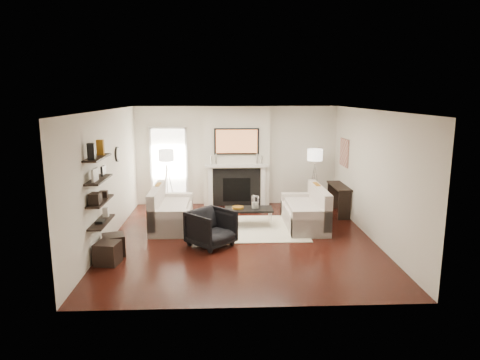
{
  "coord_description": "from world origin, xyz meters",
  "views": [
    {
      "loc": [
        -0.39,
        -8.66,
        3.01
      ],
      "look_at": [
        0.0,
        0.6,
        1.15
      ],
      "focal_mm": 32.0,
      "sensor_mm": 36.0,
      "label": 1
    }
  ],
  "objects_px": {
    "coffee_table": "(249,209)",
    "lamp_left_shade": "(166,155)",
    "loveseat_left_base": "(172,217)",
    "lamp_right_shade": "(315,155)",
    "armchair": "(211,226)",
    "ottoman_near": "(114,245)",
    "loveseat_right_base": "(304,217)"
  },
  "relations": [
    {
      "from": "loveseat_right_base",
      "to": "loveseat_left_base",
      "type": "bearing_deg",
      "value": 177.68
    },
    {
      "from": "armchair",
      "to": "lamp_left_shade",
      "type": "distance_m",
      "value": 3.29
    },
    {
      "from": "loveseat_right_base",
      "to": "lamp_right_shade",
      "type": "height_order",
      "value": "lamp_right_shade"
    },
    {
      "from": "loveseat_right_base",
      "to": "lamp_left_shade",
      "type": "height_order",
      "value": "lamp_left_shade"
    },
    {
      "from": "armchair",
      "to": "lamp_left_shade",
      "type": "relative_size",
      "value": 2.02
    },
    {
      "from": "armchair",
      "to": "ottoman_near",
      "type": "bearing_deg",
      "value": 148.07
    },
    {
      "from": "loveseat_right_base",
      "to": "armchair",
      "type": "distance_m",
      "value": 2.45
    },
    {
      "from": "loveseat_left_base",
      "to": "armchair",
      "type": "distance_m",
      "value": 1.65
    },
    {
      "from": "loveseat_left_base",
      "to": "lamp_right_shade",
      "type": "height_order",
      "value": "lamp_right_shade"
    },
    {
      "from": "loveseat_left_base",
      "to": "lamp_left_shade",
      "type": "height_order",
      "value": "lamp_left_shade"
    },
    {
      "from": "loveseat_left_base",
      "to": "coffee_table",
      "type": "xyz_separation_m",
      "value": [
        1.78,
        -0.05,
        0.19
      ]
    },
    {
      "from": "armchair",
      "to": "loveseat_left_base",
      "type": "bearing_deg",
      "value": 79.82
    },
    {
      "from": "lamp_right_shade",
      "to": "ottoman_near",
      "type": "relative_size",
      "value": 1.0
    },
    {
      "from": "coffee_table",
      "to": "lamp_left_shade",
      "type": "xyz_separation_m",
      "value": [
        -2.06,
        1.58,
        1.05
      ]
    },
    {
      "from": "loveseat_left_base",
      "to": "lamp_right_shade",
      "type": "relative_size",
      "value": 4.5
    },
    {
      "from": "lamp_right_shade",
      "to": "ottoman_near",
      "type": "distance_m",
      "value": 5.69
    },
    {
      "from": "loveseat_left_base",
      "to": "lamp_left_shade",
      "type": "distance_m",
      "value": 1.99
    },
    {
      "from": "loveseat_right_base",
      "to": "armchair",
      "type": "bearing_deg",
      "value": -150.21
    },
    {
      "from": "loveseat_right_base",
      "to": "lamp_right_shade",
      "type": "bearing_deg",
      "value": 70.68
    },
    {
      "from": "armchair",
      "to": "loveseat_right_base",
      "type": "bearing_deg",
      "value": -15.44
    },
    {
      "from": "lamp_left_shade",
      "to": "ottoman_near",
      "type": "xyz_separation_m",
      "value": [
        -0.62,
        -3.31,
        -1.25
      ]
    },
    {
      "from": "loveseat_right_base",
      "to": "coffee_table",
      "type": "relative_size",
      "value": 1.64
    },
    {
      "from": "loveseat_right_base",
      "to": "ottoman_near",
      "type": "relative_size",
      "value": 4.5
    },
    {
      "from": "loveseat_left_base",
      "to": "ottoman_near",
      "type": "xyz_separation_m",
      "value": [
        -0.91,
        -1.78,
        -0.01
      ]
    },
    {
      "from": "loveseat_left_base",
      "to": "ottoman_near",
      "type": "height_order",
      "value": "loveseat_left_base"
    },
    {
      "from": "loveseat_left_base",
      "to": "ottoman_near",
      "type": "distance_m",
      "value": 1.99
    },
    {
      "from": "coffee_table",
      "to": "lamp_right_shade",
      "type": "xyz_separation_m",
      "value": [
        1.84,
        1.5,
        1.05
      ]
    },
    {
      "from": "ottoman_near",
      "to": "armchair",
      "type": "bearing_deg",
      "value": 13.3
    },
    {
      "from": "armchair",
      "to": "ottoman_near",
      "type": "xyz_separation_m",
      "value": [
        -1.85,
        -0.44,
        -0.2
      ]
    },
    {
      "from": "loveseat_left_base",
      "to": "coffee_table",
      "type": "distance_m",
      "value": 1.79
    },
    {
      "from": "coffee_table",
      "to": "lamp_left_shade",
      "type": "bearing_deg",
      "value": 142.54
    },
    {
      "from": "lamp_right_shade",
      "to": "lamp_left_shade",
      "type": "bearing_deg",
      "value": 178.79
    }
  ]
}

